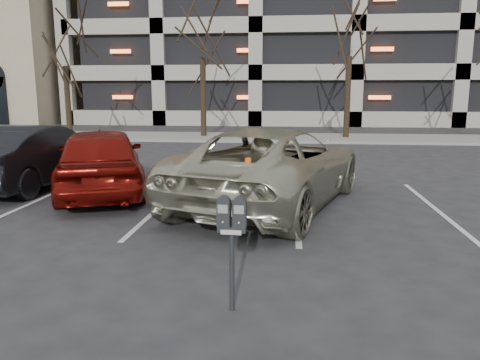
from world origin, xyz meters
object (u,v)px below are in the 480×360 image
Objects in this scene: parking_meter at (232,226)px; car_red at (101,160)px; tree_a at (62,21)px; tree_b at (202,6)px; suv_silver at (272,166)px; car_dark at (35,156)px; tree_c at (352,2)px.

parking_meter is 0.27× the size of car_red.
tree_b reaches higher than tree_a.
suv_silver is (0.25, 4.88, -0.15)m from parking_meter.
car_dark is (-2.02, -12.20, -5.55)m from tree_b.
suv_silver is 1.38× the size of car_red.
car_red is (-0.06, -12.87, -5.53)m from tree_b.
tree_b is 6.99× the size of parking_meter.
parking_meter is 6.63m from car_red.
parking_meter is at bearing 103.18° from car_red.
tree_a is 0.90× the size of tree_c.
tree_a is 0.90× the size of tree_b.
tree_c is at bearing 0.00° from tree_a.
car_red is (-7.06, -12.87, -5.55)m from tree_c.
car_red is at bearing -118.77° from tree_c.
suv_silver is (-3.12, -13.50, -5.53)m from tree_c.
suv_silver is 1.37× the size of car_dark.
tree_a reaches higher than car_red.
car_dark is at bearing 135.20° from parking_meter.
tree_b is at bearing -94.53° from car_dark.
car_dark reaches higher than parking_meter.
car_red is 2.06m from car_dark.
tree_b is at bearing -55.66° from suv_silver.
tree_c is at bearing 0.00° from tree_b.
tree_c is 7.01× the size of parking_meter.
tree_c reaches higher than suv_silver.
parking_meter is at bearing -100.40° from tree_c.
tree_c reaches higher than car_dark.
tree_b is at bearing 0.00° from tree_a.
suv_silver is at bearing 89.85° from parking_meter.
tree_c is at bearing -121.60° from car_dark.
tree_c is (14.00, 0.00, 0.64)m from tree_a.
car_red is (-3.69, 5.51, -0.17)m from parking_meter.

